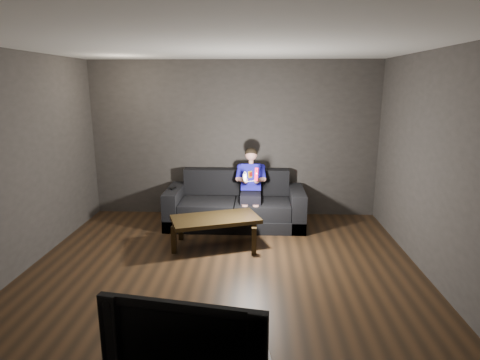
{
  "coord_description": "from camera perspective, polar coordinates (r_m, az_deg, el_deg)",
  "views": [
    {
      "loc": [
        0.42,
        -4.46,
        2.29
      ],
      "look_at": [
        0.15,
        1.55,
        0.85
      ],
      "focal_mm": 30.0,
      "sensor_mm": 36.0,
      "label": 1
    }
  ],
  "objects": [
    {
      "name": "sofa",
      "position": [
        6.7,
        -0.66,
        -3.95
      ],
      "size": [
        2.26,
        0.97,
        0.87
      ],
      "color": "black",
      "rests_on": "floor"
    },
    {
      "name": "floor",
      "position": [
        5.03,
        -2.57,
        -13.63
      ],
      "size": [
        5.0,
        5.0,
        0.0
      ],
      "primitive_type": "plane",
      "color": "black",
      "rests_on": "ground"
    },
    {
      "name": "back_wall",
      "position": [
        7.04,
        -0.88,
        5.78
      ],
      "size": [
        5.0,
        0.04,
        2.7
      ],
      "primitive_type": "cube",
      "color": "#332F2D",
      "rests_on": "ground"
    },
    {
      "name": "right_wall",
      "position": [
        5.01,
        27.04,
        1.14
      ],
      "size": [
        0.04,
        5.0,
        2.7
      ],
      "primitive_type": "cube",
      "color": "#332F2D",
      "rests_on": "ground"
    },
    {
      "name": "left_wall",
      "position": [
        5.41,
        -30.13,
        1.62
      ],
      "size": [
        0.04,
        5.0,
        2.7
      ],
      "primitive_type": "cube",
      "color": "#332F2D",
      "rests_on": "ground"
    },
    {
      "name": "ceiling",
      "position": [
        4.5,
        -2.95,
        18.66
      ],
      "size": [
        5.0,
        5.0,
        0.02
      ],
      "primitive_type": "cube",
      "color": "beige",
      "rests_on": "back_wall"
    },
    {
      "name": "nunchuk_white",
      "position": [
        6.02,
        0.71,
        0.5
      ],
      "size": [
        0.07,
        0.1,
        0.16
      ],
      "color": "white",
      "rests_on": "child"
    },
    {
      "name": "child",
      "position": [
        6.51,
        1.56,
        -0.19
      ],
      "size": [
        0.49,
        0.6,
        1.2
      ],
      "color": "black",
      "rests_on": "sofa"
    },
    {
      "name": "tv",
      "position": [
        2.71,
        -7.48,
        -21.3
      ],
      "size": [
        1.05,
        0.31,
        0.6
      ],
      "primitive_type": "imported",
      "rotation": [
        0.0,
        0.0,
        -0.17
      ],
      "color": "black",
      "rests_on": "media_console"
    },
    {
      "name": "coffee_table",
      "position": [
        5.76,
        -3.51,
        -5.89
      ],
      "size": [
        1.36,
        0.98,
        0.44
      ],
      "color": "black",
      "rests_on": "floor"
    },
    {
      "name": "front_wall",
      "position": [
        2.22,
        -8.81,
        -11.89
      ],
      "size": [
        5.0,
        0.04,
        2.7
      ],
      "primitive_type": "cube",
      "color": "#332F2D",
      "rests_on": "ground"
    },
    {
      "name": "wii_remote_black",
      "position": [
        6.66,
        -9.46,
        -1.17
      ],
      "size": [
        0.07,
        0.16,
        0.03
      ],
      "color": "black",
      "rests_on": "sofa"
    },
    {
      "name": "wii_remote_red",
      "position": [
        6.01,
        2.37,
        0.82
      ],
      "size": [
        0.06,
        0.08,
        0.2
      ],
      "color": "red",
      "rests_on": "child"
    }
  ]
}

